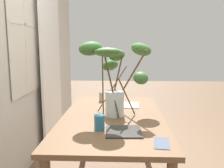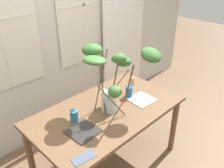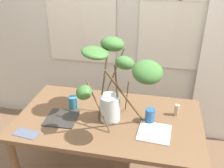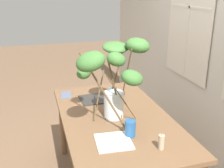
# 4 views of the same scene
# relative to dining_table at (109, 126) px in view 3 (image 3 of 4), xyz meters

# --- Properties ---
(back_wall_with_windows) EXTENTS (5.68, 0.14, 2.66)m
(back_wall_with_windows) POSITION_rel_dining_table_xyz_m (-0.00, 1.02, 0.67)
(back_wall_with_windows) COLOR beige
(back_wall_with_windows) RESTS_ON ground
(dining_table) EXTENTS (1.55, 0.89, 0.76)m
(dining_table) POSITION_rel_dining_table_xyz_m (0.00, 0.00, 0.00)
(dining_table) COLOR brown
(dining_table) RESTS_ON ground
(vase_with_branches) EXTENTS (0.71, 0.71, 0.67)m
(vase_with_branches) POSITION_rel_dining_table_xyz_m (0.07, -0.03, 0.50)
(vase_with_branches) COLOR silver
(vase_with_branches) RESTS_ON dining_table
(drinking_glass_blue_left) EXTENTS (0.08, 0.08, 0.11)m
(drinking_glass_blue_left) POSITION_rel_dining_table_xyz_m (-0.35, 0.08, 0.15)
(drinking_glass_blue_left) COLOR teal
(drinking_glass_blue_left) RESTS_ON dining_table
(drinking_glass_blue_right) EXTENTS (0.08, 0.08, 0.12)m
(drinking_glass_blue_right) POSITION_rel_dining_table_xyz_m (0.34, 0.01, 0.15)
(drinking_glass_blue_right) COLOR #235693
(drinking_glass_blue_right) RESTS_ON dining_table
(plate_square_left) EXTENTS (0.27, 0.27, 0.01)m
(plate_square_left) POSITION_rel_dining_table_xyz_m (-0.39, -0.10, 0.10)
(plate_square_left) COLOR #2D2B28
(plate_square_left) RESTS_ON dining_table
(plate_square_right) EXTENTS (0.27, 0.27, 0.01)m
(plate_square_right) POSITION_rel_dining_table_xyz_m (0.39, -0.13, 0.10)
(plate_square_right) COLOR silver
(plate_square_right) RESTS_ON dining_table
(napkin_folded) EXTENTS (0.21, 0.12, 0.00)m
(napkin_folded) POSITION_rel_dining_table_xyz_m (-0.58, -0.34, 0.09)
(napkin_folded) COLOR #4C566B
(napkin_folded) RESTS_ON dining_table
(pillar_candle) EXTENTS (0.04, 0.04, 0.12)m
(pillar_candle) POSITION_rel_dining_table_xyz_m (0.56, 0.15, 0.14)
(pillar_candle) COLOR tan
(pillar_candle) RESTS_ON dining_table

